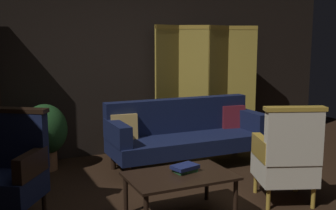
{
  "coord_description": "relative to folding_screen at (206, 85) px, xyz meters",
  "views": [
    {
      "loc": [
        -1.89,
        -3.36,
        1.68
      ],
      "look_at": [
        0.0,
        0.8,
        0.95
      ],
      "focal_mm": 43.75,
      "sensor_mm": 36.0,
      "label": 1
    }
  ],
  "objects": [
    {
      "name": "book_green_cloth",
      "position": [
        -1.43,
        -2.13,
        -0.55
      ],
      "size": [
        0.23,
        0.18,
        0.03
      ],
      "primitive_type": "cube",
      "rotation": [
        0.0,
        0.0,
        0.16
      ],
      "color": "#1E4C28",
      "rests_on": "coffee_table"
    },
    {
      "name": "folding_screen",
      "position": [
        0.0,
        0.0,
        0.0
      ],
      "size": [
        1.7,
        0.32,
        1.9
      ],
      "color": "#B29338",
      "rests_on": "ground_plane"
    },
    {
      "name": "velvet_couch",
      "position": [
        -0.71,
        -0.7,
        -0.53
      ],
      "size": [
        2.12,
        0.78,
        0.88
      ],
      "color": "black",
      "rests_on": "ground_plane"
    },
    {
      "name": "armchair_wing_left",
      "position": [
        -2.97,
        -1.58,
        -0.5
      ],
      "size": [
        0.8,
        0.8,
        1.04
      ],
      "color": "black",
      "rests_on": "ground_plane"
    },
    {
      "name": "coffee_table",
      "position": [
        -1.51,
        -2.18,
        -0.61
      ],
      "size": [
        1.0,
        0.64,
        0.42
      ],
      "color": "black",
      "rests_on": "ground_plane"
    },
    {
      "name": "potted_plant",
      "position": [
        -2.46,
        -0.16,
        -0.49
      ],
      "size": [
        0.57,
        0.57,
        0.87
      ],
      "color": "brown",
      "rests_on": "ground_plane"
    },
    {
      "name": "armchair_gilt_accent",
      "position": [
        -0.36,
        -2.32,
        -0.5
      ],
      "size": [
        0.75,
        0.74,
        1.04
      ],
      "color": "#B78E33",
      "rests_on": "ground_plane"
    },
    {
      "name": "book_navy_cloth",
      "position": [
        -1.43,
        -2.13,
        -0.51
      ],
      "size": [
        0.28,
        0.22,
        0.04
      ],
      "primitive_type": "cube",
      "rotation": [
        0.0,
        0.0,
        0.26
      ],
      "color": "navy",
      "rests_on": "book_green_cloth"
    },
    {
      "name": "back_wall",
      "position": [
        -1.26,
        0.3,
        0.41
      ],
      "size": [
        7.2,
        0.1,
        2.8
      ],
      "primitive_type": "cube",
      "color": "black",
      "rests_on": "ground_plane"
    }
  ]
}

